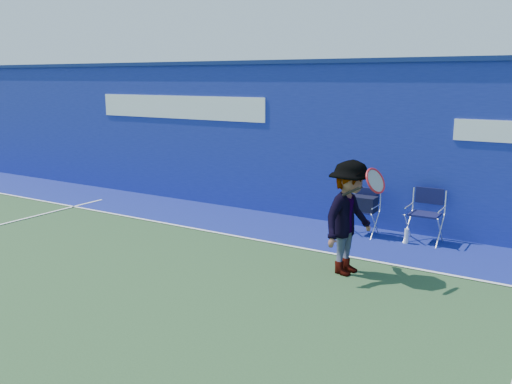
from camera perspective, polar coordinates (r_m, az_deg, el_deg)
The scene contains 8 objects.
ground at distance 7.09m, azimuth -15.06°, elevation -11.23°, with size 80.00×80.00×0.00m, color #284726.
stadium_wall at distance 10.81m, azimuth 4.95°, elevation 5.59°, with size 24.00×0.50×3.08m.
out_of_bounds_strip at distance 10.15m, azimuth 1.99°, elevation -3.70°, with size 24.00×1.80×0.01m, color navy.
court_lines at distance 7.47m, azimuth -11.68°, elevation -9.73°, with size 24.00×12.00×0.01m.
directors_chair_left at distance 9.76m, azimuth 11.14°, elevation -2.46°, with size 0.48×0.45×0.82m.
directors_chair_right at distance 9.59m, azimuth 17.29°, elevation -3.44°, with size 0.54×0.48×0.90m.
water_bottle at distance 9.46m, azimuth 15.55°, elevation -4.52°, with size 0.07×0.07×0.26m, color silver.
tennis_player at distance 7.70m, azimuth 9.77°, elevation -2.68°, with size 0.92×1.13×1.63m.
Camera 1 is at (4.84, -4.39, 2.74)m, focal length 38.00 mm.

